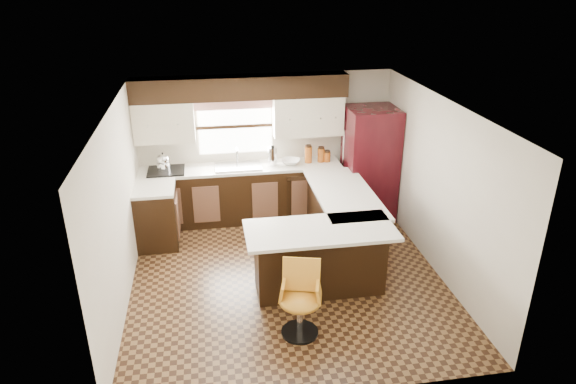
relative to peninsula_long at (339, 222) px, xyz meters
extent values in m
plane|color=#49301A|center=(-0.90, -0.62, -0.45)|extent=(4.40, 4.40, 0.00)
plane|color=silver|center=(-0.90, -0.62, 1.95)|extent=(4.40, 4.40, 0.00)
plane|color=beige|center=(-0.90, 1.58, 0.75)|extent=(4.40, 0.00, 4.40)
plane|color=beige|center=(-0.90, -2.83, 0.75)|extent=(4.40, 0.00, 4.40)
plane|color=beige|center=(-3.00, -0.62, 0.75)|extent=(0.00, 4.40, 4.40)
plane|color=beige|center=(1.20, -0.62, 0.75)|extent=(0.00, 4.40, 4.40)
cube|color=black|center=(-1.35, 1.28, 0.00)|extent=(3.30, 0.60, 0.90)
cube|color=black|center=(-2.70, 0.62, 0.00)|extent=(0.60, 0.70, 0.90)
cube|color=silver|center=(-1.35, 1.28, 0.47)|extent=(3.30, 0.60, 0.04)
cube|color=silver|center=(-2.70, 0.62, 0.47)|extent=(0.60, 0.70, 0.04)
cube|color=black|center=(-1.30, 1.40, 1.77)|extent=(3.40, 0.35, 0.36)
cube|color=beige|center=(-2.52, 1.40, 1.27)|extent=(0.94, 0.35, 0.64)
cube|color=beige|center=(-0.22, 1.40, 1.27)|extent=(1.14, 0.35, 0.64)
cube|color=white|center=(-1.40, 1.56, 1.10)|extent=(1.20, 0.02, 0.90)
cube|color=#D19B93|center=(-1.40, 1.52, 1.49)|extent=(1.30, 0.06, 0.18)
cube|color=#B2B2B7|center=(-1.40, 1.25, 0.51)|extent=(0.75, 0.45, 0.03)
cube|color=black|center=(-0.35, 0.99, -0.02)|extent=(0.58, 0.03, 0.78)
cube|color=black|center=(-2.55, 1.25, 0.51)|extent=(0.58, 0.50, 0.02)
cube|color=black|center=(0.00, 0.00, 0.00)|extent=(0.60, 1.95, 0.90)
cube|color=black|center=(-0.53, -0.97, 0.00)|extent=(1.65, 0.60, 0.90)
cube|color=silver|center=(0.05, 0.00, 0.47)|extent=(0.84, 1.95, 0.04)
cube|color=silver|center=(-0.55, -1.06, 0.47)|extent=(1.89, 0.84, 0.04)
cube|color=#39090F|center=(0.78, 1.08, 0.49)|extent=(0.81, 0.78, 1.89)
cylinder|color=silver|center=(-0.83, 1.28, 0.65)|extent=(0.15, 0.15, 0.30)
imported|color=white|center=(-0.52, 1.27, 0.53)|extent=(0.39, 0.39, 0.08)
cylinder|color=#9C4A13|center=(-0.22, 1.30, 0.63)|extent=(0.12, 0.12, 0.27)
cylinder|color=#9C4A13|center=(-0.01, 1.30, 0.61)|extent=(0.12, 0.12, 0.23)
cylinder|color=#9C4A13|center=(0.10, 1.30, 0.58)|extent=(0.12, 0.12, 0.16)
camera|label=1|loc=(-1.87, -6.60, 3.49)|focal=32.00mm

